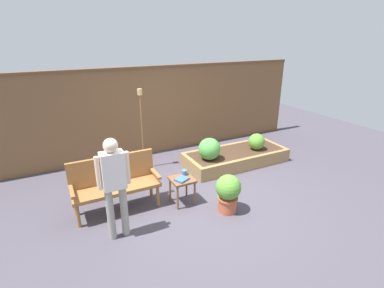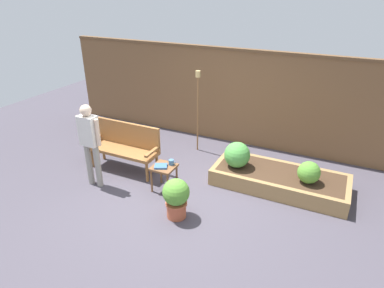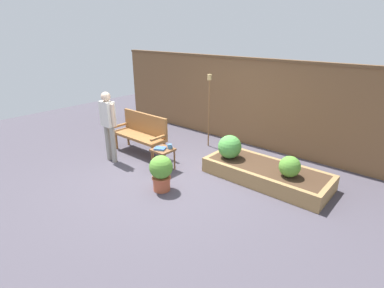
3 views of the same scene
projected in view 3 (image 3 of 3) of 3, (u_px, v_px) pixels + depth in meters
The scene contains 12 objects.
ground_plane at pixel (171, 175), 6.03m from camera, with size 14.00×14.00×0.00m, color #47424C.
fence_back at pixel (242, 101), 7.48m from camera, with size 8.40×0.14×2.16m.
garden_bench at pixel (142, 131), 6.99m from camera, with size 1.44×0.48×0.94m.
side_table at pixel (163, 153), 6.12m from camera, with size 0.40×0.40×0.48m.
cup_on_table at pixel (170, 146), 6.09m from camera, with size 0.13×0.10×0.10m.
book_on_table at pixel (160, 148), 6.07m from camera, with size 0.22×0.18×0.04m, color #38609E.
potted_boxwood at pixel (161, 171), 5.36m from camera, with size 0.43×0.43×0.68m.
raised_planter_bed at pixel (266, 173), 5.79m from camera, with size 2.40×1.00×0.30m.
shrub_near_bench at pixel (230, 147), 6.04m from camera, with size 0.48×0.48×0.48m.
shrub_far_corner at pixel (290, 167), 5.28m from camera, with size 0.38×0.38×0.38m.
tiki_torch at pixel (209, 99), 7.13m from camera, with size 0.10×0.10×1.79m.
person_by_bench at pixel (108, 121), 6.39m from camera, with size 0.47×0.20×1.56m.
Camera 3 is at (3.82, -3.83, 2.77)m, focal length 27.77 mm.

